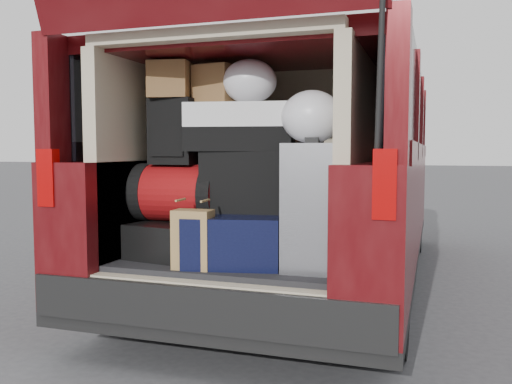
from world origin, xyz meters
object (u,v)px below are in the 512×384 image
kraft_bag (193,239)px  black_soft_case (246,182)px  black_hardshell (174,238)px  twotone_duffel (241,128)px  navy_hardshell (237,237)px  red_duffel (179,193)px  backpack (174,132)px  silver_roller (314,206)px

kraft_bag → black_soft_case: (0.17, 0.34, 0.28)m
black_hardshell → twotone_duffel: bearing=16.0°
navy_hardshell → black_soft_case: black_soft_case is taller
black_soft_case → red_duffel: bearing=174.9°
red_duffel → black_soft_case: size_ratio=1.08×
backpack → twotone_duffel: (0.40, 0.03, 0.02)m
red_duffel → black_hardshell: bearing=-121.8°
navy_hardshell → silver_roller: silver_roller is taller
twotone_duffel → silver_roller: bearing=-23.6°
black_hardshell → red_duffel: (0.02, 0.03, 0.27)m
silver_roller → twotone_duffel: 0.62m
black_hardshell → silver_roller: bearing=4.7°
silver_roller → backpack: bearing=172.1°
red_duffel → black_soft_case: (0.41, 0.01, 0.07)m
kraft_bag → red_duffel: size_ratio=0.60×
backpack → black_soft_case: bearing=5.0°
silver_roller → black_hardshell: bearing=173.3°
black_hardshell → backpack: bearing=98.3°
silver_roller → black_soft_case: bearing=162.5°
black_hardshell → red_duffel: size_ratio=0.98×
black_hardshell → black_soft_case: bearing=15.3°
twotone_duffel → black_hardshell: bearing=177.5°
black_hardshell → navy_hardshell: 0.40m
black_hardshell → silver_roller: silver_roller is taller
black_soft_case → backpack: (-0.43, -0.03, 0.28)m
silver_roller → twotone_duffel: bearing=163.4°
black_hardshell → backpack: (0.00, 0.02, 0.62)m
navy_hardshell → red_duffel: (-0.38, 0.06, 0.23)m
kraft_bag → red_duffel: 0.45m
red_duffel → black_soft_case: 0.42m
black_hardshell → kraft_bag: 0.39m
navy_hardshell → backpack: 0.71m
navy_hardshell → black_hardshell: bearing=165.2°
silver_roller → navy_hardshell: bearing=172.1°
kraft_bag → black_soft_case: 0.47m
silver_roller → kraft_bag: (-0.59, -0.23, -0.17)m
black_hardshell → twotone_duffel: size_ratio=0.84×
navy_hardshell → silver_roller: (0.44, -0.04, 0.19)m
silver_roller → backpack: size_ratio=1.71×
backpack → red_duffel: bearing=40.9°
black_soft_case → backpack: 0.52m
red_duffel → black_soft_case: black_soft_case is taller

